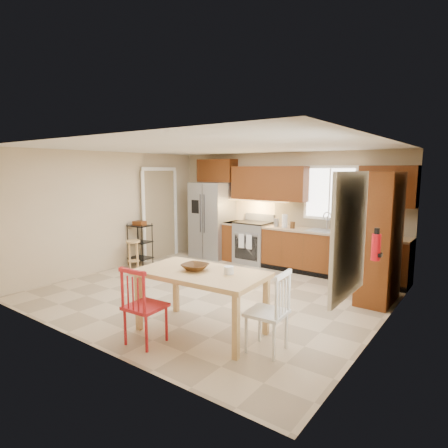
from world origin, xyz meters
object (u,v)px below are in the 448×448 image
at_px(table_jar, 229,272).
at_px(chair_red, 145,305).
at_px(dining_table, 201,302).
at_px(utility_cart, 140,244).
at_px(refrigerator, 212,220).
at_px(bar_stool, 133,255).
at_px(soap_bottle, 341,229).
at_px(table_bowl, 195,270).
at_px(chair_white, 267,311).
at_px(range_stove, 253,243).
at_px(pantry, 380,238).
at_px(fire_extinguisher, 376,247).

bearing_deg(table_jar, chair_red, -133.41).
xyz_separation_m(dining_table, utility_cart, (-3.37, 1.91, 0.07)).
bearing_deg(refrigerator, bar_stool, -108.13).
height_order(soap_bottle, bar_stool, soap_bottle).
bearing_deg(soap_bottle, chair_red, -103.03).
xyz_separation_m(refrigerator, table_bowl, (2.47, -3.52, -0.09)).
bearing_deg(dining_table, refrigerator, 122.10).
xyz_separation_m(refrigerator, chair_red, (2.22, -4.17, -0.42)).
relative_size(dining_table, table_bowl, 4.94).
bearing_deg(table_jar, chair_white, -5.23).
relative_size(range_stove, utility_cart, 0.98).
relative_size(refrigerator, table_jar, 12.08).
height_order(dining_table, utility_cart, utility_cart).
relative_size(chair_white, utility_cart, 1.04).
height_order(range_stove, pantry, pantry).
height_order(range_stove, utility_cart, utility_cart).
bearing_deg(dining_table, table_jar, 11.85).
height_order(refrigerator, table_jar, refrigerator).
distance_m(chair_red, table_bowl, 0.77).
bearing_deg(chair_white, utility_cart, 62.60).
height_order(soap_bottle, dining_table, soap_bottle).
bearing_deg(utility_cart, chair_red, -46.00).
height_order(dining_table, table_bowl, table_bowl).
height_order(pantry, utility_cart, pantry).
bearing_deg(utility_cart, range_stove, 34.75).
distance_m(fire_extinguisher, table_bowl, 2.43).
height_order(dining_table, bar_stool, dining_table).
bearing_deg(table_jar, refrigerator, 130.70).
xyz_separation_m(chair_red, utility_cart, (-3.02, 2.56, -0.02)).
bearing_deg(table_jar, fire_extinguisher, 45.84).
relative_size(table_bowl, bar_stool, 0.54).
bearing_deg(fire_extinguisher, bar_stool, 179.64).
relative_size(fire_extinguisher, bar_stool, 0.58).
xyz_separation_m(chair_red, bar_stool, (-2.86, 2.22, -0.18)).
height_order(soap_bottle, utility_cart, soap_bottle).
distance_m(chair_red, chair_white, 1.48).
relative_size(range_stove, table_bowl, 2.74).
bearing_deg(table_jar, pantry, 64.33).
bearing_deg(table_bowl, table_jar, 12.53).
relative_size(fire_extinguisher, utility_cart, 0.38).
relative_size(chair_red, table_jar, 6.47).
bearing_deg(soap_bottle, chair_white, -84.33).
height_order(refrigerator, fire_extinguisher, refrigerator).
relative_size(dining_table, chair_red, 1.70).
bearing_deg(dining_table, utility_cart, 146.35).
bearing_deg(table_bowl, chair_red, -110.75).
xyz_separation_m(range_stove, utility_cart, (-1.95, -1.66, 0.01)).
height_order(chair_red, chair_white, same).
bearing_deg(chair_white, table_bowl, 88.63).
distance_m(refrigerator, bar_stool, 2.13).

